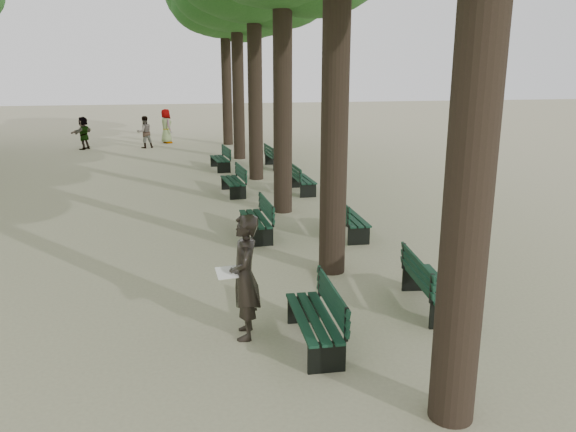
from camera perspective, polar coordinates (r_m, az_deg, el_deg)
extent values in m
plane|color=tan|center=(8.42, 0.20, -13.32)|extent=(120.00, 120.00, 0.00)
cylinder|color=#33261C|center=(6.09, 18.67, 12.00)|extent=(0.52, 0.52, 7.50)
cylinder|color=#33261C|center=(10.71, 4.85, 13.57)|extent=(0.52, 0.52, 7.50)
cylinder|color=#33261C|center=(15.57, -0.55, 13.97)|extent=(0.52, 0.52, 7.50)
cylinder|color=#33261C|center=(20.50, -3.38, 14.14)|extent=(0.52, 0.52, 7.50)
cylinder|color=#33261C|center=(25.45, -5.12, 14.22)|extent=(0.52, 0.52, 7.50)
cylinder|color=#33261C|center=(30.42, -6.28, 14.27)|extent=(0.52, 0.52, 7.50)
cube|color=black|center=(8.42, 2.53, -11.62)|extent=(0.58, 1.82, 0.45)
cube|color=black|center=(8.32, 2.55, -10.23)|extent=(0.60, 1.82, 0.04)
cube|color=black|center=(8.27, 4.49, -8.37)|extent=(0.10, 1.80, 0.40)
cube|color=black|center=(13.62, -3.36, -1.20)|extent=(0.57, 1.81, 0.45)
cube|color=black|center=(13.56, -3.37, -0.29)|extent=(0.59, 1.81, 0.04)
cube|color=black|center=(13.54, -2.22, 0.89)|extent=(0.09, 1.80, 0.40)
cube|color=black|center=(18.31, -5.64, 2.90)|extent=(0.65, 1.83, 0.45)
cube|color=black|center=(18.27, -5.66, 3.60)|extent=(0.67, 1.83, 0.04)
cube|color=black|center=(18.27, -4.81, 4.48)|extent=(0.17, 1.80, 0.40)
cube|color=black|center=(22.89, -6.95, 5.25)|extent=(0.69, 1.84, 0.45)
cube|color=black|center=(22.86, -6.97, 5.81)|extent=(0.71, 1.84, 0.04)
cube|color=black|center=(22.87, -6.29, 6.51)|extent=(0.21, 1.80, 0.40)
cube|color=black|center=(9.93, 14.33, -7.85)|extent=(0.75, 1.85, 0.45)
cube|color=black|center=(9.85, 14.41, -6.64)|extent=(0.77, 1.85, 0.04)
cube|color=black|center=(9.67, 12.94, -5.24)|extent=(0.27, 1.79, 0.40)
cube|color=black|center=(13.80, 6.35, -1.05)|extent=(0.59, 1.82, 0.45)
cube|color=black|center=(13.74, 6.38, -0.15)|extent=(0.61, 1.82, 0.04)
cube|color=black|center=(13.60, 5.28, 0.90)|extent=(0.11, 1.80, 0.40)
cube|color=black|center=(18.52, 1.52, 3.11)|extent=(0.54, 1.81, 0.45)
cube|color=black|center=(18.48, 1.52, 3.79)|extent=(0.56, 1.81, 0.04)
cube|color=black|center=(18.37, 0.68, 4.58)|extent=(0.06, 1.80, 0.40)
cube|color=black|center=(23.21, -1.27, 5.48)|extent=(0.59, 1.82, 0.45)
cube|color=black|center=(23.18, -1.27, 6.03)|extent=(0.61, 1.82, 0.04)
cube|color=black|center=(23.08, -1.95, 6.67)|extent=(0.11, 1.80, 0.40)
imported|color=black|center=(8.42, -4.41, -6.21)|extent=(0.47, 0.81, 1.91)
cube|color=white|center=(8.36, -6.13, -5.72)|extent=(0.37, 0.29, 0.12)
imported|color=#262628|center=(30.36, -20.05, 7.93)|extent=(0.98, 1.50, 1.64)
imported|color=#262628|center=(29.89, -14.36, 8.25)|extent=(0.85, 0.57, 1.63)
imported|color=#262628|center=(31.65, -12.28, 8.91)|extent=(0.68, 0.97, 1.84)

